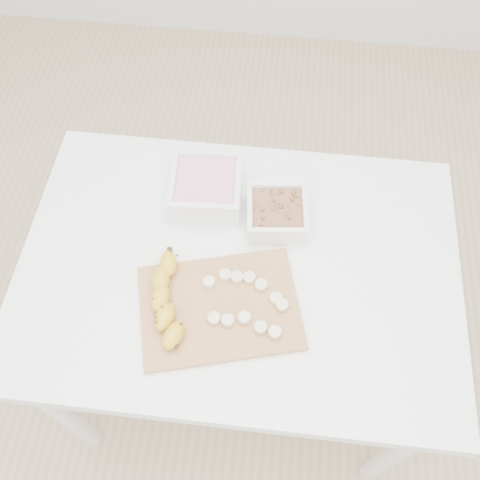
# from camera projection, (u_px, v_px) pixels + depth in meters

# --- Properties ---
(ground) EXTENTS (3.50, 3.50, 0.00)m
(ground) POSITION_uv_depth(u_px,v_px,m) (239.00, 367.00, 1.85)
(ground) COLOR #C6AD89
(ground) RESTS_ON ground
(table) EXTENTS (1.00, 0.70, 0.75)m
(table) POSITION_uv_depth(u_px,v_px,m) (239.00, 284.00, 1.29)
(table) COLOR white
(table) RESTS_ON ground
(bowl_yogurt) EXTENTS (0.18, 0.18, 0.08)m
(bowl_yogurt) POSITION_uv_depth(u_px,v_px,m) (206.00, 188.00, 1.27)
(bowl_yogurt) COLOR white
(bowl_yogurt) RESTS_ON table
(bowl_granola) EXTENTS (0.15, 0.15, 0.06)m
(bowl_granola) POSITION_uv_depth(u_px,v_px,m) (277.00, 214.00, 1.24)
(bowl_granola) COLOR white
(bowl_granola) RESTS_ON table
(cutting_board) EXTENTS (0.39, 0.32, 0.01)m
(cutting_board) POSITION_uv_depth(u_px,v_px,m) (220.00, 307.00, 1.15)
(cutting_board) COLOR #B9804C
(cutting_board) RESTS_ON table
(banana) EXTENTS (0.07, 0.22, 0.04)m
(banana) POSITION_uv_depth(u_px,v_px,m) (167.00, 301.00, 1.13)
(banana) COLOR gold
(banana) RESTS_ON cutting_board
(banana_slices) EXTENTS (0.19, 0.15, 0.02)m
(banana_slices) POSITION_uv_depth(u_px,v_px,m) (247.00, 301.00, 1.14)
(banana_slices) COLOR beige
(banana_slices) RESTS_ON cutting_board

